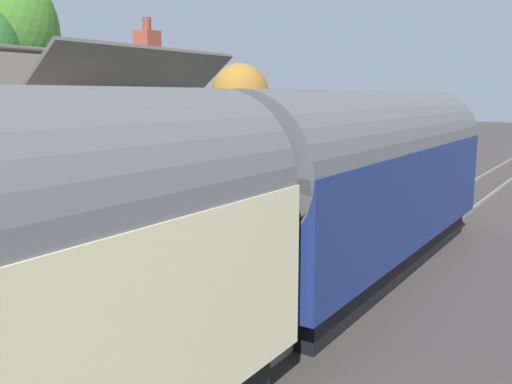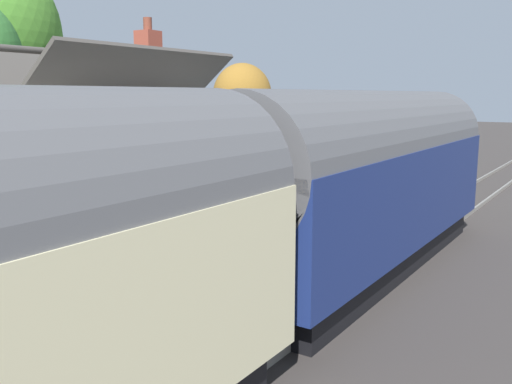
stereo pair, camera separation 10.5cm
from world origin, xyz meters
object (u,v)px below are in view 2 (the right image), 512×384
(planter_corner_building, at_px, (395,157))
(planter_under_sign, at_px, (243,173))
(bench_platform_end, at_px, (319,173))
(tree_behind_building, at_px, (242,95))
(train, at_px, (237,221))
(planter_bench_left, at_px, (222,213))
(bench_by_lamp, at_px, (273,182))
(station_building, at_px, (105,165))
(planter_edge_near, at_px, (346,156))
(planter_edge_far, at_px, (296,174))
(bench_near_building, at_px, (369,159))
(planter_by_door, at_px, (320,163))

(planter_corner_building, distance_m, planter_under_sign, 8.46)
(bench_platform_end, bearing_deg, tree_behind_building, 55.57)
(train, height_order, planter_bench_left, train)
(planter_under_sign, bearing_deg, bench_platform_end, -58.33)
(bench_by_lamp, xyz_separation_m, bench_platform_end, (2.85, -0.24, 0.00))
(station_building, relative_size, bench_by_lamp, 4.16)
(planter_corner_building, height_order, planter_bench_left, planter_corner_building)
(bench_platform_end, height_order, tree_behind_building, tree_behind_building)
(planter_edge_near, bearing_deg, planter_corner_building, -89.96)
(station_building, relative_size, planter_under_sign, 6.74)
(planter_edge_far, height_order, planter_edge_near, planter_edge_near)
(station_building, bearing_deg, tree_behind_building, 19.61)
(bench_near_building, distance_m, planter_under_sign, 7.39)
(station_building, xyz_separation_m, bench_near_building, (14.06, -1.74, -1.05))
(planter_corner_building, bearing_deg, bench_platform_end, 174.29)
(planter_under_sign, distance_m, planter_edge_near, 7.91)
(planter_by_door, height_order, tree_behind_building, tree_behind_building)
(station_building, distance_m, bench_platform_end, 8.78)
(bench_near_building, distance_m, planter_bench_left, 12.73)
(station_building, height_order, planter_edge_near, station_building)
(bench_platform_end, bearing_deg, planter_under_sign, 121.67)
(planter_bench_left, xyz_separation_m, planter_under_sign, (5.62, 3.24, 0.15))
(bench_near_building, distance_m, tree_behind_building, 7.07)
(train, bearing_deg, planter_corner_building, 11.81)
(bench_by_lamp, bearing_deg, planter_bench_left, -166.04)
(bench_near_building, xyz_separation_m, tree_behind_building, (-1.02, 6.38, 2.86))
(planter_corner_building, xyz_separation_m, planter_bench_left, (-13.51, -0.18, -0.23))
(planter_by_door, distance_m, planter_edge_near, 3.09)
(planter_under_sign, bearing_deg, train, -145.58)
(planter_bench_left, bearing_deg, bench_platform_end, 6.58)
(planter_under_sign, xyz_separation_m, tree_behind_building, (6.05, 4.23, 2.87))
(planter_corner_building, distance_m, planter_bench_left, 13.51)
(planter_corner_building, height_order, planter_by_door, planter_corner_building)
(bench_by_lamp, xyz_separation_m, planter_corner_building, (9.24, -0.88, 0.07))
(bench_platform_end, distance_m, planter_edge_near, 6.64)
(bench_platform_end, height_order, planter_edge_far, bench_platform_end)
(train, distance_m, planter_corner_building, 18.18)
(train, relative_size, planter_edge_near, 27.54)
(station_building, xyz_separation_m, planter_edge_far, (8.18, -1.21, -1.10))
(planter_by_door, bearing_deg, tree_behind_building, 75.92)
(bench_by_lamp, bearing_deg, station_building, 162.60)
(bench_near_building, bearing_deg, planter_by_door, 148.60)
(bench_by_lamp, relative_size, planter_edge_far, 1.93)
(station_building, distance_m, planter_bench_left, 3.37)
(planter_edge_near, bearing_deg, train, -160.96)
(planter_corner_building, bearing_deg, bench_near_building, 132.24)
(bench_near_building, xyz_separation_m, planter_under_sign, (-7.07, 2.15, -0.02))
(bench_by_lamp, relative_size, planter_under_sign, 1.62)
(bench_near_building, height_order, planter_edge_far, bench_near_building)
(train, height_order, planter_edge_near, train)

